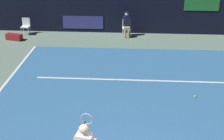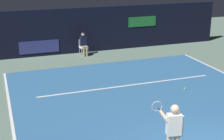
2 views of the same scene
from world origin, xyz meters
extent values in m
plane|color=slate|center=(0.00, 4.35, 0.00)|extent=(32.03, 32.03, 0.00)
cube|color=#336699|center=(0.00, 4.35, 0.01)|extent=(9.99, 10.69, 0.01)
cube|color=white|center=(-4.94, 4.35, 0.01)|extent=(0.10, 10.69, 0.01)
cube|color=white|center=(0.00, 6.22, 0.01)|extent=(7.79, 0.10, 0.01)
cube|color=black|center=(0.00, 12.32, 1.30)|extent=(16.70, 0.30, 2.60)
cube|color=navy|center=(-2.92, 12.16, 0.55)|extent=(2.20, 0.04, 0.70)
cube|color=#1E6B2D|center=(3.34, 12.16, 1.60)|extent=(1.80, 0.04, 0.60)
cube|color=white|center=(-1.17, 0.43, 1.20)|extent=(0.39, 0.28, 0.56)
sphere|color=beige|center=(-1.17, 0.43, 1.62)|extent=(0.22, 0.22, 0.22)
cylinder|color=beige|center=(-1.33, 0.68, 1.35)|extent=(0.18, 0.51, 0.09)
cylinder|color=beige|center=(-0.95, 0.41, 1.12)|extent=(0.09, 0.09, 0.56)
cylinder|color=black|center=(-1.28, 0.98, 1.35)|extent=(0.08, 0.30, 0.03)
torus|color=#B2B2B7|center=(-1.23, 1.25, 1.35)|extent=(0.30, 0.08, 0.30)
cube|color=white|center=(-0.54, 11.55, 0.46)|extent=(0.48, 0.44, 0.04)
cube|color=white|center=(-0.56, 11.74, 0.69)|extent=(0.42, 0.07, 0.42)
cylinder|color=#B2B2B7|center=(-0.71, 11.36, 0.23)|extent=(0.03, 0.03, 0.46)
cylinder|color=#B2B2B7|center=(-0.33, 11.39, 0.23)|extent=(0.03, 0.03, 0.46)
cylinder|color=#B2B2B7|center=(-0.74, 11.70, 0.23)|extent=(0.03, 0.03, 0.46)
cylinder|color=#B2B2B7|center=(-0.37, 11.73, 0.23)|extent=(0.03, 0.03, 0.46)
cube|color=tan|center=(-0.53, 11.47, 0.50)|extent=(0.36, 0.43, 0.14)
cylinder|color=tan|center=(-0.60, 11.28, 0.23)|extent=(0.11, 0.11, 0.46)
cylinder|color=tan|center=(-0.42, 11.30, 0.23)|extent=(0.11, 0.11, 0.46)
cube|color=#141933|center=(-0.54, 11.58, 0.83)|extent=(0.36, 0.25, 0.52)
sphere|color=beige|center=(-0.54, 11.58, 1.21)|extent=(0.20, 0.20, 0.20)
cylinder|color=#141933|center=(-0.54, 11.58, 1.30)|extent=(0.19, 0.19, 0.04)
sphere|color=#CCE033|center=(2.03, 4.99, 0.05)|extent=(0.07, 0.07, 0.07)
camera|label=1|loc=(-0.19, -5.50, 5.66)|focal=54.10mm
camera|label=2|loc=(-5.15, -6.05, 5.09)|focal=53.05mm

